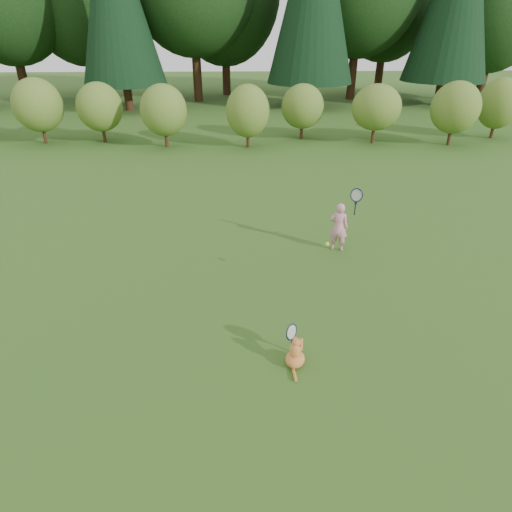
{
  "coord_description": "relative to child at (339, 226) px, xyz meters",
  "views": [
    {
      "loc": [
        -0.1,
        -6.4,
        4.53
      ],
      "look_at": [
        0.2,
        0.8,
        0.7
      ],
      "focal_mm": 30.0,
      "sensor_mm": 36.0,
      "label": 1
    }
  ],
  "objects": [
    {
      "name": "ground",
      "position": [
        -2.15,
        -2.36,
        -0.6
      ],
      "size": [
        100.0,
        100.0,
        0.0
      ],
      "primitive_type": "plane",
      "color": "#214A14",
      "rests_on": "ground"
    },
    {
      "name": "shrub_row",
      "position": [
        -2.15,
        10.64,
        0.8
      ],
      "size": [
        28.0,
        3.0,
        2.8
      ],
      "primitive_type": null,
      "color": "olive",
      "rests_on": "ground"
    },
    {
      "name": "child",
      "position": [
        0.0,
        0.0,
        0.0
      ],
      "size": [
        0.65,
        0.41,
        1.71
      ],
      "rotation": [
        0.0,
        0.0,
        2.82
      ],
      "color": "pink",
      "rests_on": "ground"
    },
    {
      "name": "cat",
      "position": [
        -1.45,
        -3.78,
        -0.34
      ],
      "size": [
        0.49,
        0.71,
        0.68
      ],
      "rotation": [
        0.0,
        0.0,
        -0.39
      ],
      "color": "#BC5D24",
      "rests_on": "ground"
    },
    {
      "name": "tennis_ball",
      "position": [
        -0.64,
        -1.72,
        0.41
      ],
      "size": [
        0.08,
        0.08,
        0.08
      ],
      "color": "#BBD519",
      "rests_on": "ground"
    }
  ]
}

